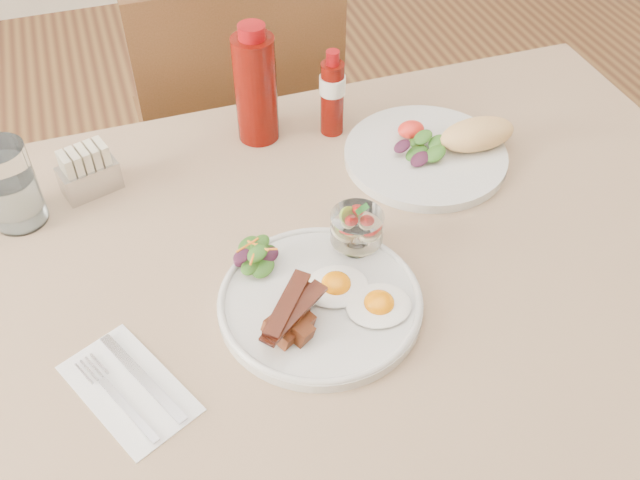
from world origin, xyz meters
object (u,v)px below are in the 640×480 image
table (335,302)px  sugar_caddy (88,173)px  fruit_cup (357,227)px  hot_sauce_bottle (332,94)px  main_plate (320,303)px  water_glass (11,190)px  chair_far (238,132)px  ketchup_bottle (256,87)px  second_plate (438,149)px

table → sugar_caddy: (-0.32, 0.28, 0.12)m
fruit_cup → hot_sauce_bottle: 0.31m
main_plate → fruit_cup: (0.08, 0.07, 0.05)m
main_plate → water_glass: size_ratio=2.05×
chair_far → ketchup_bottle: 0.47m
second_plate → water_glass: bearing=174.5°
table → hot_sauce_bottle: hot_sauce_bottle is taller
table → chair_far: bearing=90.0°
fruit_cup → hot_sauce_bottle: (0.07, 0.30, 0.02)m
hot_sauce_bottle → ketchup_bottle: bearing=167.7°
sugar_caddy → second_plate: bearing=-27.3°
chair_far → second_plate: 0.60m
table → main_plate: 0.13m
fruit_cup → ketchup_bottle: ketchup_bottle is taller
fruit_cup → hot_sauce_bottle: size_ratio=0.49×
table → chair_far: (0.00, 0.66, -0.14)m
chair_far → second_plate: (0.24, -0.49, 0.25)m
chair_far → water_glass: chair_far is taller
chair_far → fruit_cup: bearing=-87.2°
ketchup_bottle → second_plate: bearing=-30.2°
table → ketchup_bottle: ketchup_bottle is taller
second_plate → chair_far: bearing=116.7°
table → ketchup_bottle: (-0.03, 0.33, 0.19)m
second_plate → sugar_caddy: size_ratio=2.97×
sugar_caddy → water_glass: water_glass is taller
chair_far → main_plate: chair_far is taller
chair_far → table: bearing=-90.0°
fruit_cup → sugar_caddy: fruit_cup is taller
second_plate → water_glass: water_glass is taller
ketchup_bottle → chair_far: bearing=85.7°
table → sugar_caddy: 0.44m
hot_sauce_bottle → chair_far: bearing=105.7°
table → second_plate: (0.24, 0.18, 0.11)m
ketchup_bottle → sugar_caddy: bearing=-169.1°
hot_sauce_bottle → water_glass: hot_sauce_bottle is taller
table → fruit_cup: 0.15m
hot_sauce_bottle → fruit_cup: bearing=-102.8°
main_plate → ketchup_bottle: (0.02, 0.41, 0.09)m
ketchup_bottle → sugar_caddy: 0.30m
ketchup_bottle → main_plate: bearing=-93.2°
second_plate → hot_sauce_bottle: bearing=138.0°
table → sugar_caddy: size_ratio=13.28×
fruit_cup → sugar_caddy: (-0.35, 0.27, -0.02)m
fruit_cup → water_glass: bearing=152.7°
ketchup_bottle → water_glass: bearing=-167.1°
chair_far → sugar_caddy: chair_far is taller
table → fruit_cup: bearing=4.8°
chair_far → second_plate: size_ratio=3.13×
ketchup_bottle → hot_sauce_bottle: (0.13, -0.03, -0.02)m
main_plate → hot_sauce_bottle: bearing=68.5°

